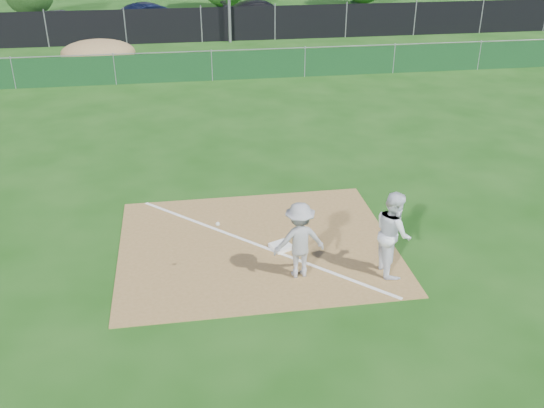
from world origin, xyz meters
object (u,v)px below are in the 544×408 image
at_px(first_base, 281,246).
at_px(car_mid, 154,17).
at_px(car_left, 62,21).
at_px(car_right, 263,13).
at_px(play_at_first, 299,240).
at_px(runner, 393,233).

height_order(first_base, car_mid, car_mid).
xyz_separation_m(car_left, car_mid, (5.24, -0.09, 0.10)).
bearing_deg(car_right, car_mid, 94.48).
height_order(play_at_first, car_right, play_at_first).
bearing_deg(car_right, car_left, 91.81).
distance_m(play_at_first, car_right, 27.78).
relative_size(runner, car_right, 0.35).
height_order(play_at_first, car_left, play_at_first).
distance_m(first_base, car_right, 26.73).
relative_size(car_left, car_mid, 0.85).
xyz_separation_m(car_mid, car_right, (6.54, 0.58, -0.04)).
relative_size(car_mid, car_right, 0.93).
xyz_separation_m(car_left, car_right, (11.78, 0.50, 0.05)).
distance_m(first_base, car_left, 27.31).
bearing_deg(play_at_first, car_left, 107.43).
distance_m(play_at_first, car_left, 28.40).
xyz_separation_m(first_base, runner, (2.06, -1.21, 0.83)).
height_order(first_base, car_left, car_left).
bearing_deg(car_left, car_right, -104.02).
relative_size(play_at_first, runner, 1.22).
bearing_deg(car_mid, car_right, -108.60).
height_order(runner, car_mid, runner).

